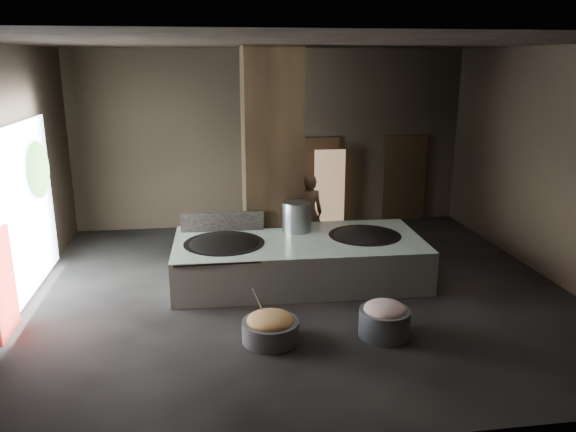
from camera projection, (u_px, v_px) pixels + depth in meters
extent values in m
cube|color=black|center=(300.00, 291.00, 10.72)|extent=(10.00, 9.00, 0.10)
cube|color=black|center=(301.00, 40.00, 9.48)|extent=(10.00, 9.00, 0.10)
cube|color=black|center=(271.00, 139.00, 14.44)|extent=(10.00, 0.10, 4.50)
cube|color=black|center=(374.00, 258.00, 5.76)|extent=(10.00, 0.10, 4.50)
cube|color=black|center=(4.00, 182.00, 9.39)|extent=(0.10, 9.00, 4.50)
cube|color=black|center=(559.00, 166.00, 10.81)|extent=(0.10, 9.00, 4.50)
cube|color=black|center=(272.00, 156.00, 11.87)|extent=(1.20, 1.20, 4.50)
cube|color=silver|center=(298.00, 259.00, 11.08)|extent=(4.89, 2.43, 0.84)
cube|color=black|center=(299.00, 240.00, 10.98)|extent=(4.73, 2.27, 0.03)
ellipsoid|color=black|center=(224.00, 248.00, 10.74)|extent=(1.52, 1.52, 0.42)
cylinder|color=black|center=(224.00, 244.00, 10.72)|extent=(1.55, 1.55, 0.05)
ellipsoid|color=black|center=(365.00, 239.00, 11.23)|extent=(1.42, 1.42, 0.40)
cylinder|color=black|center=(365.00, 236.00, 11.21)|extent=(1.45, 1.45, 0.05)
cylinder|color=#929699|center=(297.00, 217.00, 11.42)|extent=(0.59, 0.59, 0.63)
cube|color=black|center=(222.00, 222.00, 11.43)|extent=(1.68, 0.11, 0.42)
imported|color=#896646|center=(308.00, 213.00, 12.64)|extent=(0.68, 0.46, 1.78)
cylinder|color=slate|center=(270.00, 331.00, 8.70)|extent=(1.14, 1.14, 0.33)
ellipsoid|color=#A3A34F|center=(270.00, 320.00, 8.65)|extent=(0.73, 0.73, 0.22)
cylinder|color=#929699|center=(260.00, 304.00, 8.72)|extent=(0.27, 0.27, 0.63)
cylinder|color=slate|center=(384.00, 323.00, 8.84)|extent=(0.97, 0.97, 0.44)
ellipsoid|color=tan|center=(385.00, 309.00, 8.78)|extent=(0.67, 0.67, 0.26)
cube|color=black|center=(317.00, 182.00, 14.82)|extent=(1.18, 0.08, 2.38)
cube|color=#8C6647|center=(329.00, 186.00, 14.61)|extent=(0.80, 0.04, 1.90)
cube|color=black|center=(404.00, 179.00, 15.15)|extent=(1.18, 0.08, 2.38)
cube|color=#8C6647|center=(398.00, 180.00, 15.34)|extent=(0.87, 0.04, 2.05)
cube|color=white|center=(19.00, 216.00, 9.77)|extent=(0.04, 4.20, 3.10)
cube|color=maroon|center=(4.00, 284.00, 8.74)|extent=(0.05, 0.90, 1.70)
ellipsoid|color=#194714|center=(38.00, 170.00, 10.67)|extent=(0.28, 1.10, 1.10)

